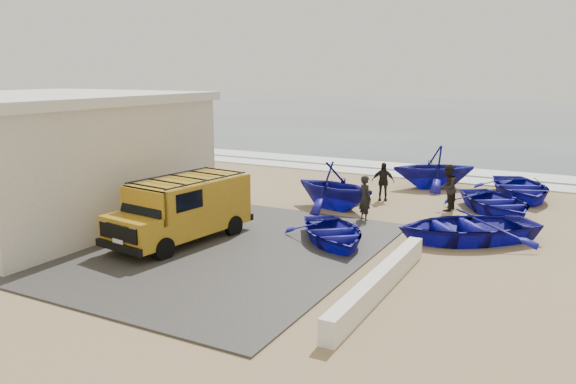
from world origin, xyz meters
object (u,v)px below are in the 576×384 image
at_px(van, 184,207).
at_px(boat_mid_right, 496,203).
at_px(boat_far_right, 520,188).
at_px(fisherman_front, 365,198).
at_px(boat_near_right, 466,227).
at_px(building, 41,157).
at_px(fisherman_back, 383,182).
at_px(boat_near_left, 332,232).
at_px(parapet, 380,282).
at_px(boat_mid_left, 334,186).
at_px(fisherman_middle, 447,188).
at_px(boat_far_left, 434,167).

xyz_separation_m(van, boat_mid_right, (7.76, 7.99, -0.64)).
bearing_deg(boat_far_right, fisherman_front, -146.03).
distance_m(van, boat_near_right, 8.50).
bearing_deg(building, fisherman_back, 41.27).
height_order(boat_near_left, boat_mid_right, boat_mid_right).
xyz_separation_m(parapet, fisherman_back, (-3.09, 9.26, 0.49)).
relative_size(van, fisherman_back, 3.11).
xyz_separation_m(building, boat_mid_left, (8.27, 6.08, -1.28)).
xyz_separation_m(boat_near_left, fisherman_back, (-0.58, 6.27, 0.41)).
height_order(building, boat_mid_left, building).
bearing_deg(fisherman_middle, boat_far_left, -153.38).
bearing_deg(building, van, 1.25).
relative_size(fisherman_middle, fisherman_back, 1.13).
relative_size(building, fisherman_middle, 5.47).
bearing_deg(boat_mid_left, boat_near_left, -143.17).
bearing_deg(fisherman_back, fisherman_front, -99.70).
bearing_deg(parapet, boat_mid_left, 120.89).
distance_m(boat_near_left, boat_mid_right, 7.17).
relative_size(boat_near_right, boat_far_right, 1.01).
relative_size(boat_far_left, fisherman_middle, 2.08).
distance_m(van, boat_far_right, 13.81).
height_order(boat_mid_left, boat_far_left, boat_far_left).
relative_size(boat_mid_left, fisherman_middle, 1.94).
relative_size(building, boat_far_left, 2.63).
xyz_separation_m(building, boat_near_right, (13.42, 4.16, -1.72)).
bearing_deg(boat_mid_right, boat_near_left, -156.19).
distance_m(building, boat_mid_right, 16.04).
xyz_separation_m(fisherman_front, fisherman_back, (-0.49, 3.31, -0.03)).
distance_m(boat_far_left, fisherman_front, 6.70).
bearing_deg(boat_far_left, building, -73.82).
xyz_separation_m(van, fisherman_back, (3.45, 8.13, -0.29)).
distance_m(building, boat_near_left, 10.35).
relative_size(boat_near_right, boat_far_left, 1.21).
distance_m(boat_far_right, fisherman_front, 7.59).
height_order(van, boat_mid_right, van).
relative_size(boat_far_right, fisherman_front, 2.70).
height_order(building, van, building).
xyz_separation_m(boat_near_left, boat_mid_right, (3.72, 6.13, 0.06)).
bearing_deg(fisherman_front, fisherman_middle, -91.91).
relative_size(parapet, boat_far_right, 1.41).
bearing_deg(van, parapet, -2.45).
bearing_deg(boat_mid_right, boat_far_left, 96.79).
bearing_deg(boat_far_left, boat_mid_left, -54.28).
relative_size(boat_near_left, boat_mid_left, 1.03).
bearing_deg(fisherman_middle, parapet, 9.01).
bearing_deg(boat_mid_left, parapet, -135.24).
relative_size(boat_near_left, boat_far_right, 0.80).
bearing_deg(fisherman_middle, van, -32.49).
relative_size(parapet, boat_mid_right, 1.52).
xyz_separation_m(boat_mid_left, boat_far_left, (2.33, 5.54, 0.06)).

